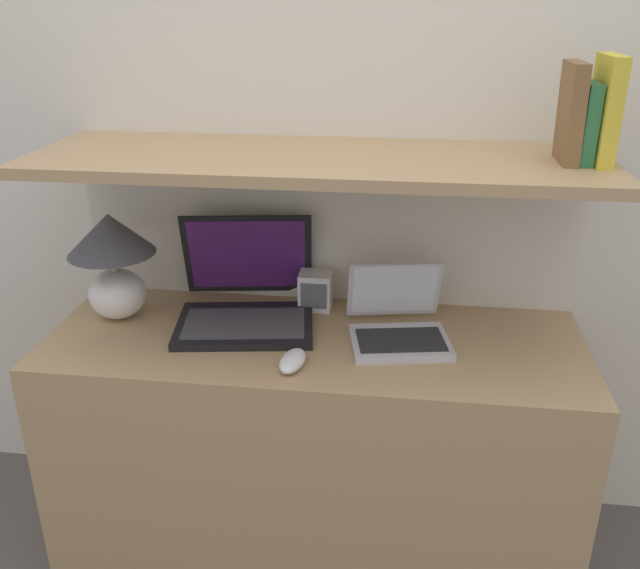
# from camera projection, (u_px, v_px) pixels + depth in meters

# --- Properties ---
(wall_back) EXTENTS (6.00, 0.05, 2.40)m
(wall_back) POSITION_uv_depth(u_px,v_px,m) (329.00, 127.00, 1.88)
(wall_back) COLOR silver
(wall_back) RESTS_ON ground_plane
(desk) EXTENTS (1.41, 0.52, 0.71)m
(desk) POSITION_uv_depth(u_px,v_px,m) (314.00, 449.00, 1.92)
(desk) COLOR tan
(desk) RESTS_ON ground_plane
(back_riser) EXTENTS (1.41, 0.04, 1.15)m
(back_riser) POSITION_uv_depth(u_px,v_px,m) (326.00, 334.00, 2.08)
(back_riser) COLOR silver
(back_riser) RESTS_ON ground_plane
(shelf) EXTENTS (1.41, 0.46, 0.03)m
(shelf) POSITION_uv_depth(u_px,v_px,m) (317.00, 160.00, 1.66)
(shelf) COLOR tan
(shelf) RESTS_ON back_riser
(table_lamp) EXTENTS (0.23, 0.23, 0.30)m
(table_lamp) POSITION_uv_depth(u_px,v_px,m) (113.00, 256.00, 1.83)
(table_lamp) COLOR white
(table_lamp) RESTS_ON desk
(laptop_large) EXTENTS (0.41, 0.40, 0.28)m
(laptop_large) POSITION_uv_depth(u_px,v_px,m) (246.00, 300.00, 1.86)
(laptop_large) COLOR black
(laptop_large) RESTS_ON desk
(laptop_small) EXTENTS (0.29, 0.29, 0.19)m
(laptop_small) POSITION_uv_depth(u_px,v_px,m) (398.00, 324.00, 1.76)
(laptop_small) COLOR silver
(laptop_small) RESTS_ON desk
(computer_mouse) EXTENTS (0.07, 0.12, 0.04)m
(computer_mouse) POSITION_uv_depth(u_px,v_px,m) (293.00, 361.00, 1.63)
(computer_mouse) COLOR white
(computer_mouse) RESTS_ON desk
(router_box) EXTENTS (0.09, 0.08, 0.11)m
(router_box) POSITION_uv_depth(u_px,v_px,m) (315.00, 291.00, 1.93)
(router_box) COLOR white
(router_box) RESTS_ON desk
(book_yellow) EXTENTS (0.04, 0.16, 0.24)m
(book_yellow) POSITION_uv_depth(u_px,v_px,m) (605.00, 110.00, 1.53)
(book_yellow) COLOR gold
(book_yellow) RESTS_ON shelf
(book_green) EXTENTS (0.03, 0.13, 0.18)m
(book_green) POSITION_uv_depth(u_px,v_px,m) (586.00, 123.00, 1.54)
(book_green) COLOR #2D7042
(book_green) RESTS_ON shelf
(book_brown) EXTENTS (0.04, 0.14, 0.22)m
(book_brown) POSITION_uv_depth(u_px,v_px,m) (571.00, 113.00, 1.54)
(book_brown) COLOR brown
(book_brown) RESTS_ON shelf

